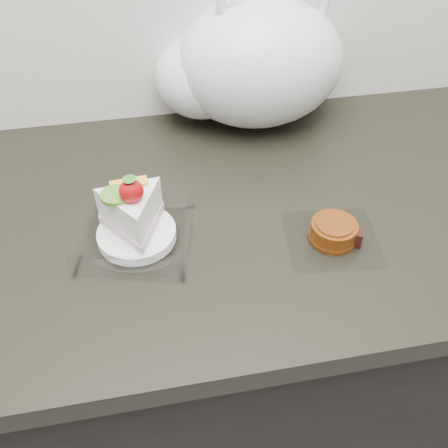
{
  "coord_description": "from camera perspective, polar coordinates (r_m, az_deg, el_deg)",
  "views": [
    {
      "loc": [
        -0.07,
        1.06,
        1.46
      ],
      "look_at": [
        0.03,
        1.6,
        0.94
      ],
      "focal_mm": 40.0,
      "sensor_mm": 36.0,
      "label": 1
    }
  ],
  "objects": [
    {
      "name": "cake_tray",
      "position": [
        0.77,
        -10.13,
        0.01
      ],
      "size": [
        0.2,
        0.2,
        0.13
      ],
      "rotation": [
        0.0,
        0.0,
        -0.23
      ],
      "color": "white",
      "rests_on": "counter"
    },
    {
      "name": "plastic_bag",
      "position": [
        1.01,
        2.78,
        17.71
      ],
      "size": [
        0.38,
        0.27,
        0.3
      ],
      "rotation": [
        0.0,
        0.0,
        0.05
      ],
      "color": "white",
      "rests_on": "counter"
    },
    {
      "name": "mooncake_wrap",
      "position": [
        0.8,
        12.46,
        -1.01
      ],
      "size": [
        0.16,
        0.15,
        0.03
      ],
      "rotation": [
        0.0,
        0.0,
        0.05
      ],
      "color": "white",
      "rests_on": "counter"
    },
    {
      "name": "counter",
      "position": [
        1.19,
        -2.26,
        -14.56
      ],
      "size": [
        2.04,
        0.64,
        0.9
      ],
      "color": "black",
      "rests_on": "ground"
    }
  ]
}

